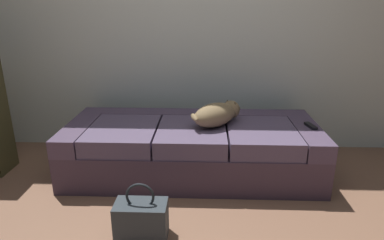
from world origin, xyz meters
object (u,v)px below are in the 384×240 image
(couch, at_px, (192,148))
(handbag, at_px, (141,220))
(dog_tan, at_px, (218,114))
(tv_remote, at_px, (311,126))

(couch, height_order, handbag, couch)
(dog_tan, distance_m, tv_remote, 0.76)
(couch, xyz_separation_m, dog_tan, (0.21, -0.02, 0.32))
(handbag, bearing_deg, tv_remote, 34.45)
(tv_remote, bearing_deg, handbag, -157.55)
(dog_tan, xyz_separation_m, tv_remote, (0.75, -0.03, -0.08))
(couch, height_order, tv_remote, tv_remote)
(dog_tan, distance_m, handbag, 1.09)
(couch, xyz_separation_m, tv_remote, (0.96, -0.05, 0.23))
(couch, relative_size, handbag, 5.51)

